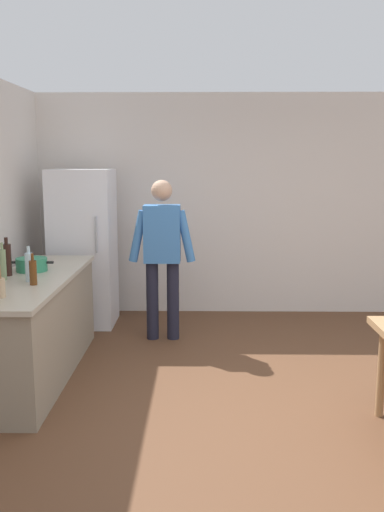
{
  "coord_description": "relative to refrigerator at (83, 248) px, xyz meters",
  "views": [
    {
      "loc": [
        -0.55,
        -3.84,
        1.9
      ],
      "look_at": [
        -0.63,
        1.09,
        1.04
      ],
      "focal_mm": 38.58,
      "sensor_mm": 36.0,
      "label": 1
    }
  ],
  "objects": [
    {
      "name": "person",
      "position": [
        0.95,
        -0.55,
        0.08
      ],
      "size": [
        0.7,
        0.22,
        1.7
      ],
      "color": "#1E1E2D",
      "rests_on": "ground_plane"
    },
    {
      "name": "kitchen_counter",
      "position": [
        -0.1,
        -1.6,
        -0.45
      ],
      "size": [
        0.64,
        2.2,
        0.9
      ],
      "color": "gray",
      "rests_on": "ground_plane"
    },
    {
      "name": "refrigerator",
      "position": [
        0.0,
        0.0,
        0.0
      ],
      "size": [
        0.7,
        0.67,
        1.8
      ],
      "color": "white",
      "rests_on": "ground_plane"
    },
    {
      "name": "ground_plane",
      "position": [
        1.9,
        -2.4,
        -0.9
      ],
      "size": [
        14.0,
        14.0,
        0.0
      ],
      "primitive_type": "plane",
      "color": "brown"
    },
    {
      "name": "wall_back",
      "position": [
        1.9,
        0.6,
        0.45
      ],
      "size": [
        6.4,
        0.12,
        2.7
      ],
      "primitive_type": "cube",
      "color": "silver",
      "rests_on": "ground_plane"
    },
    {
      "name": "bottle_water_clear",
      "position": [
        -0.07,
        -1.78,
        0.13
      ],
      "size": [
        0.07,
        0.07,
        0.3
      ],
      "color": "silver",
      "rests_on": "kitchen_counter"
    },
    {
      "name": "bottle_wine_dark",
      "position": [
        -0.34,
        -1.55,
        0.15
      ],
      "size": [
        0.08,
        0.08,
        0.34
      ],
      "color": "black",
      "rests_on": "kitchen_counter"
    },
    {
      "name": "bottle_vinegar_tall",
      "position": [
        -0.31,
        -1.73,
        0.14
      ],
      "size": [
        0.06,
        0.06,
        0.32
      ],
      "color": "gray",
      "rests_on": "kitchen_counter"
    },
    {
      "name": "bottle_beer_brown",
      "position": [
        -0.0,
        -1.9,
        0.11
      ],
      "size": [
        0.06,
        0.06,
        0.26
      ],
      "color": "#5B3314",
      "rests_on": "kitchen_counter"
    },
    {
      "name": "cooking_pot",
      "position": [
        -0.19,
        -1.34,
        0.06
      ],
      "size": [
        0.4,
        0.28,
        0.12
      ],
      "color": "#2D845B",
      "rests_on": "kitchen_counter"
    }
  ]
}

